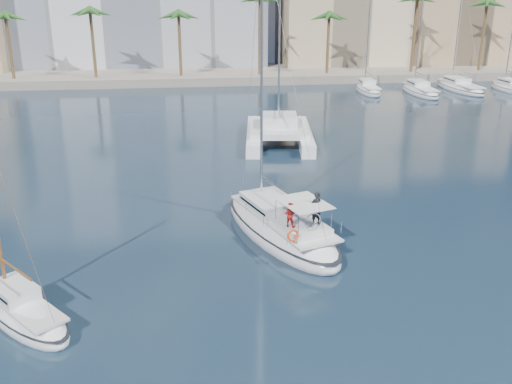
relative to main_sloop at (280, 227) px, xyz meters
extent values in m
plane|color=black|center=(-0.63, -2.09, -0.53)|extent=(160.00, 160.00, 0.00)
cube|color=gray|center=(-0.63, 58.91, 0.07)|extent=(120.00, 14.00, 1.20)
cube|color=beige|center=(21.37, 67.91, 9.47)|extent=(20.00, 14.00, 20.00)
cube|color=tan|center=(41.37, 65.91, 8.47)|extent=(18.00, 12.00, 18.00)
cylinder|color=brown|center=(-0.63, 54.91, 4.72)|extent=(0.44, 0.44, 10.50)
sphere|color=#27551F|center=(-0.63, 54.91, 9.97)|extent=(3.60, 3.60, 3.60)
cylinder|color=brown|center=(33.37, 54.91, 4.72)|extent=(0.44, 0.44, 10.50)
sphere|color=#27551F|center=(33.37, 54.91, 9.97)|extent=(3.60, 3.60, 3.60)
ellipsoid|color=white|center=(0.00, 0.01, -0.18)|extent=(7.04, 11.86, 2.35)
ellipsoid|color=black|center=(0.00, 0.01, 0.15)|extent=(7.11, 11.98, 0.18)
cube|color=silver|center=(0.07, -0.20, 0.71)|extent=(5.15, 8.85, 0.12)
cube|color=silver|center=(-0.35, 1.04, 1.07)|extent=(3.48, 4.28, 0.60)
cube|color=black|center=(-0.35, 1.04, 1.09)|extent=(3.36, 3.87, 0.14)
cylinder|color=#B7BABF|center=(-0.77, 2.27, 8.18)|extent=(0.15, 0.15, 14.83)
cylinder|color=#B7BABF|center=(-0.04, 0.11, 2.27)|extent=(1.57, 4.36, 0.11)
cube|color=silver|center=(0.77, -2.25, 0.95)|extent=(2.94, 3.37, 0.36)
cube|color=silver|center=(0.80, -2.36, 2.32)|extent=(2.94, 3.37, 0.04)
torus|color=silver|center=(1.12, -3.28, 1.62)|extent=(0.92, 0.36, 0.96)
torus|color=#EA3D0C|center=(-0.05, -4.14, 1.32)|extent=(0.66, 0.39, 0.64)
imported|color=black|center=(1.45, -2.42, 2.01)|extent=(0.74, 0.60, 1.76)
imported|color=#A91D1A|center=(0.06, -2.56, 1.78)|extent=(0.79, 0.74, 1.30)
ellipsoid|color=white|center=(-12.16, -7.29, -0.30)|extent=(5.83, 6.42, 1.56)
ellipsoid|color=black|center=(-12.16, -7.29, -0.08)|extent=(5.88, 6.49, 0.18)
cube|color=silver|center=(-12.07, -7.39, 0.29)|extent=(4.31, 4.77, 0.12)
cube|color=silver|center=(-12.56, -6.80, 0.65)|extent=(2.46, 2.56, 0.60)
cube|color=black|center=(-12.56, -6.80, 0.67)|extent=(2.31, 2.38, 0.14)
cylinder|color=brown|center=(-12.20, -7.24, 1.85)|extent=(1.79, 2.13, 0.11)
cube|color=white|center=(1.03, 20.96, 0.02)|extent=(2.67, 11.58, 1.10)
cube|color=white|center=(5.55, 20.37, 0.02)|extent=(2.67, 11.58, 1.10)
cube|color=silver|center=(3.22, 20.09, 0.77)|extent=(5.93, 6.95, 0.50)
cube|color=silver|center=(3.29, 20.66, 1.47)|extent=(3.59, 3.84, 1.00)
cube|color=black|center=(3.29, 20.66, 1.52)|extent=(3.55, 3.38, 0.18)
cylinder|color=#B7BABF|center=(3.51, 22.38, 8.65)|extent=(0.18, 0.18, 15.36)
ellipsoid|color=silver|center=(0.21, -0.11, 0.43)|extent=(0.22, 0.42, 0.20)
sphere|color=silver|center=(0.21, 0.09, 0.45)|extent=(0.11, 0.11, 0.11)
cube|color=gray|center=(-0.09, -0.11, 0.46)|extent=(0.49, 0.18, 0.12)
cube|color=gray|center=(0.52, -0.11, 0.46)|extent=(0.49, 0.18, 0.12)
camera|label=1|loc=(-5.00, -29.19, 12.74)|focal=40.00mm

